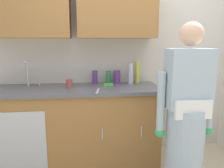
# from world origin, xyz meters

# --- Properties ---
(kitchen_wall_with_uppers) EXTENTS (4.80, 0.44, 2.70)m
(kitchen_wall_with_uppers) POSITION_xyz_m (-0.14, 0.99, 1.48)
(kitchen_wall_with_uppers) COLOR beige
(kitchen_wall_with_uppers) RESTS_ON ground
(counter_cabinet) EXTENTS (1.90, 0.62, 0.90)m
(counter_cabinet) POSITION_xyz_m (-0.55, 0.70, 0.45)
(counter_cabinet) COLOR #9E6B38
(counter_cabinet) RESTS_ON ground
(countertop) EXTENTS (1.96, 0.66, 0.04)m
(countertop) POSITION_xyz_m (-0.55, 0.70, 0.92)
(countertop) COLOR #595960
(countertop) RESTS_ON counter_cabinet
(sink) EXTENTS (0.50, 0.36, 0.35)m
(sink) POSITION_xyz_m (-1.07, 0.71, 0.93)
(sink) COLOR #B7BABF
(sink) RESTS_ON counter_cabinet
(person_at_sink) EXTENTS (0.55, 0.34, 1.62)m
(person_at_sink) POSITION_xyz_m (0.46, -0.02, 0.69)
(person_at_sink) COLOR white
(person_at_sink) RESTS_ON ground
(bottle_cleaner_spray) EXTENTS (0.06, 0.06, 0.16)m
(bottle_cleaner_spray) POSITION_xyz_m (-0.14, 0.91, 1.02)
(bottle_cleaner_spray) COLOR #2D8C4C
(bottle_cleaner_spray) RESTS_ON countertop
(bottle_water_tall) EXTENTS (0.06, 0.06, 0.26)m
(bottle_water_tall) POSITION_xyz_m (0.13, 0.85, 1.07)
(bottle_water_tall) COLOR silver
(bottle_water_tall) RESTS_ON countertop
(bottle_soap) EXTENTS (0.06, 0.06, 0.27)m
(bottle_soap) POSITION_xyz_m (0.23, 0.93, 1.08)
(bottle_soap) COLOR #D8D14C
(bottle_soap) RESTS_ON countertop
(bottle_dish_liquid) EXTENTS (0.06, 0.06, 0.17)m
(bottle_dish_liquid) POSITION_xyz_m (-0.31, 0.91, 1.02)
(bottle_dish_liquid) COLOR #66388C
(bottle_dish_liquid) RESTS_ON countertop
(bottle_water_short) EXTENTS (0.08, 0.08, 0.17)m
(bottle_water_short) POSITION_xyz_m (-0.04, 0.90, 1.02)
(bottle_water_short) COLOR #66388C
(bottle_water_short) RESTS_ON countertop
(cup_by_sink) EXTENTS (0.08, 0.08, 0.10)m
(cup_by_sink) POSITION_xyz_m (-0.62, 0.71, 0.99)
(cup_by_sink) COLOR #B24C47
(cup_by_sink) RESTS_ON countertop
(knife_on_counter) EXTENTS (0.06, 0.24, 0.01)m
(knife_on_counter) POSITION_xyz_m (-0.30, 0.48, 0.94)
(knife_on_counter) COLOR silver
(knife_on_counter) RESTS_ON countertop
(sponge) EXTENTS (0.11, 0.07, 0.03)m
(sponge) POSITION_xyz_m (-0.17, 0.75, 0.96)
(sponge) COLOR #4CBF4C
(sponge) RESTS_ON countertop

